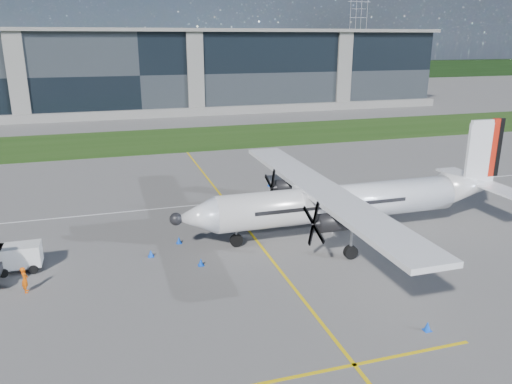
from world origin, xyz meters
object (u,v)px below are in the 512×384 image
at_px(safety_cone_nose_stbd, 179,240).
at_px(safety_cone_portwing, 427,326).
at_px(baggage_tug, 19,258).
at_px(ground_crew_person, 25,278).
at_px(safety_cone_nose_port, 201,262).
at_px(turboprop_aircraft, 351,181).
at_px(pylon_east, 357,35).
at_px(safety_cone_stbdwing, 269,184).
at_px(safety_cone_fwd, 151,253).

xyz_separation_m(safety_cone_nose_stbd, safety_cone_portwing, (10.14, -14.62, 0.00)).
relative_size(baggage_tug, ground_crew_person, 1.57).
height_order(safety_cone_nose_stbd, safety_cone_nose_port, same).
height_order(baggage_tug, safety_cone_nose_port, baggage_tug).
distance_m(turboprop_aircraft, safety_cone_nose_stbd, 13.02).
height_order(pylon_east, safety_cone_nose_port, pylon_east).
distance_m(turboprop_aircraft, safety_cone_nose_port, 12.35).
distance_m(ground_crew_person, safety_cone_portwing, 22.03).
height_order(pylon_east, safety_cone_stbdwing, pylon_east).
distance_m(baggage_tug, safety_cone_nose_port, 11.26).
height_order(safety_cone_stbdwing, safety_cone_fwd, same).
relative_size(safety_cone_nose_stbd, safety_cone_portwing, 1.00).
height_order(pylon_east, turboprop_aircraft, pylon_east).
bearing_deg(ground_crew_person, safety_cone_stbdwing, -53.90).
bearing_deg(safety_cone_stbdwing, safety_cone_nose_stbd, -132.34).
xyz_separation_m(safety_cone_stbdwing, safety_cone_fwd, (-12.77, -13.39, 0.00)).
xyz_separation_m(turboprop_aircraft, baggage_tug, (-22.47, 0.37, -3.17)).
xyz_separation_m(ground_crew_person, safety_cone_nose_port, (10.23, 0.50, -0.64)).
height_order(turboprop_aircraft, safety_cone_nose_stbd, turboprop_aircraft).
xyz_separation_m(safety_cone_nose_stbd, safety_cone_stbdwing, (10.64, 11.68, 0.00)).
distance_m(turboprop_aircraft, safety_cone_stbdwing, 14.04).
bearing_deg(turboprop_aircraft, safety_cone_portwing, -99.67).
bearing_deg(turboprop_aircraft, safety_cone_nose_port, -168.81).
distance_m(baggage_tug, ground_crew_person, 3.23).
distance_m(safety_cone_nose_stbd, safety_cone_stbdwing, 15.80).
bearing_deg(baggage_tug, safety_cone_nose_port, -13.63).
xyz_separation_m(pylon_east, turboprop_aircraft, (-75.06, -141.72, -10.99)).
relative_size(turboprop_aircraft, safety_cone_fwd, 53.46).
xyz_separation_m(safety_cone_nose_stbd, safety_cone_nose_port, (0.80, -4.02, 0.00)).
bearing_deg(safety_cone_stbdwing, safety_cone_fwd, -133.62).
xyz_separation_m(pylon_east, safety_cone_nose_stbd, (-87.40, -139.98, -14.75)).
relative_size(safety_cone_nose_stbd, safety_cone_nose_port, 1.00).
xyz_separation_m(ground_crew_person, safety_cone_nose_stbd, (9.43, 4.53, -0.64)).
bearing_deg(safety_cone_stbdwing, safety_cone_nose_port, -122.07).
xyz_separation_m(pylon_east, ground_crew_person, (-96.83, -144.50, -14.11)).
xyz_separation_m(turboprop_aircraft, safety_cone_stbdwing, (-1.70, 13.42, -3.76)).
xyz_separation_m(baggage_tug, safety_cone_portwing, (20.27, -13.25, -0.59)).
bearing_deg(ground_crew_person, baggage_tug, 9.71).
height_order(ground_crew_person, safety_cone_fwd, ground_crew_person).
bearing_deg(safety_cone_stbdwing, ground_crew_person, -141.08).
xyz_separation_m(baggage_tug, safety_cone_stbdwing, (20.77, 13.05, -0.59)).
bearing_deg(safety_cone_nose_port, safety_cone_portwing, -48.60).
relative_size(safety_cone_nose_stbd, safety_cone_fwd, 1.00).
bearing_deg(turboprop_aircraft, safety_cone_fwd, 179.91).
distance_m(ground_crew_person, safety_cone_nose_stbd, 10.48).
bearing_deg(safety_cone_portwing, ground_crew_person, 152.71).
relative_size(pylon_east, safety_cone_fwd, 60.00).
relative_size(turboprop_aircraft, safety_cone_nose_port, 53.46).
relative_size(turboprop_aircraft, safety_cone_portwing, 53.46).
bearing_deg(safety_cone_portwing, baggage_tug, 146.83).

